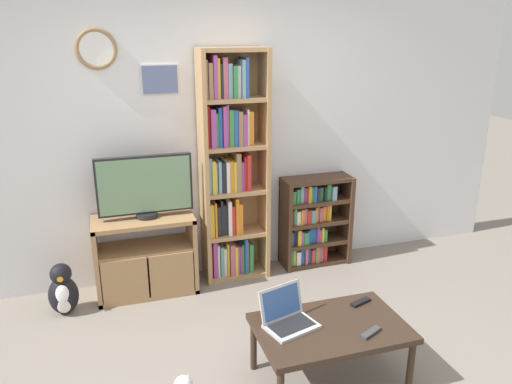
{
  "coord_description": "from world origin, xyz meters",
  "views": [
    {
      "loc": [
        -0.92,
        -2.42,
        2.19
      ],
      "look_at": [
        0.16,
        0.99,
        1.02
      ],
      "focal_mm": 35.0,
      "sensor_mm": 36.0,
      "label": 1
    }
  ],
  "objects_px": {
    "laptop": "(287,316)",
    "bookshelf_short": "(311,221)",
    "coffee_table": "(331,331)",
    "television": "(145,187)",
    "remote_near_laptop": "(361,302)",
    "tv_stand": "(146,256)",
    "bookshelf_tall": "(230,170)",
    "penguin_figurine": "(63,291)",
    "remote_far_from_laptop": "(371,333)"
  },
  "relations": [
    {
      "from": "bookshelf_tall",
      "to": "bookshelf_short",
      "type": "relative_size",
      "value": 2.36
    },
    {
      "from": "remote_near_laptop",
      "to": "penguin_figurine",
      "type": "distance_m",
      "value": 2.33
    },
    {
      "from": "bookshelf_tall",
      "to": "penguin_figurine",
      "type": "bearing_deg",
      "value": -170.26
    },
    {
      "from": "tv_stand",
      "to": "television",
      "type": "xyz_separation_m",
      "value": [
        0.04,
        0.02,
        0.61
      ]
    },
    {
      "from": "coffee_table",
      "to": "remote_far_from_laptop",
      "type": "distance_m",
      "value": 0.25
    },
    {
      "from": "remote_near_laptop",
      "to": "remote_far_from_laptop",
      "type": "relative_size",
      "value": 1.01
    },
    {
      "from": "coffee_table",
      "to": "laptop",
      "type": "relative_size",
      "value": 2.56
    },
    {
      "from": "television",
      "to": "remote_near_laptop",
      "type": "height_order",
      "value": "television"
    },
    {
      "from": "bookshelf_short",
      "to": "coffee_table",
      "type": "relative_size",
      "value": 0.92
    },
    {
      "from": "tv_stand",
      "to": "bookshelf_short",
      "type": "relative_size",
      "value": 0.97
    },
    {
      "from": "penguin_figurine",
      "to": "laptop",
      "type": "bearing_deg",
      "value": -42.07
    },
    {
      "from": "tv_stand",
      "to": "laptop",
      "type": "relative_size",
      "value": 2.27
    },
    {
      "from": "penguin_figurine",
      "to": "television",
      "type": "bearing_deg",
      "value": 13.75
    },
    {
      "from": "television",
      "to": "bookshelf_tall",
      "type": "xyz_separation_m",
      "value": [
        0.74,
        0.08,
        0.06
      ]
    },
    {
      "from": "coffee_table",
      "to": "laptop",
      "type": "height_order",
      "value": "laptop"
    },
    {
      "from": "remote_near_laptop",
      "to": "penguin_figurine",
      "type": "bearing_deg",
      "value": 40.16
    },
    {
      "from": "coffee_table",
      "to": "remote_near_laptop",
      "type": "xyz_separation_m",
      "value": [
        0.31,
        0.18,
        0.05
      ]
    },
    {
      "from": "tv_stand",
      "to": "penguin_figurine",
      "type": "distance_m",
      "value": 0.71
    },
    {
      "from": "bookshelf_short",
      "to": "laptop",
      "type": "height_order",
      "value": "bookshelf_short"
    },
    {
      "from": "remote_far_from_laptop",
      "to": "penguin_figurine",
      "type": "relative_size",
      "value": 0.38
    },
    {
      "from": "coffee_table",
      "to": "remote_far_from_laptop",
      "type": "height_order",
      "value": "remote_far_from_laptop"
    },
    {
      "from": "bookshelf_short",
      "to": "remote_far_from_laptop",
      "type": "height_order",
      "value": "bookshelf_short"
    },
    {
      "from": "tv_stand",
      "to": "television",
      "type": "height_order",
      "value": "television"
    },
    {
      "from": "remote_far_from_laptop",
      "to": "laptop",
      "type": "bearing_deg",
      "value": -144.59
    },
    {
      "from": "tv_stand",
      "to": "television",
      "type": "relative_size",
      "value": 1.08
    },
    {
      "from": "tv_stand",
      "to": "television",
      "type": "distance_m",
      "value": 0.61
    },
    {
      "from": "coffee_table",
      "to": "remote_near_laptop",
      "type": "relative_size",
      "value": 5.73
    },
    {
      "from": "television",
      "to": "penguin_figurine",
      "type": "distance_m",
      "value": 1.05
    },
    {
      "from": "bookshelf_short",
      "to": "tv_stand",
      "type": "bearing_deg",
      "value": -176.25
    },
    {
      "from": "bookshelf_short",
      "to": "remote_near_laptop",
      "type": "height_order",
      "value": "bookshelf_short"
    },
    {
      "from": "tv_stand",
      "to": "remote_far_from_laptop",
      "type": "xyz_separation_m",
      "value": [
        1.2,
        -1.69,
        0.08
      ]
    },
    {
      "from": "remote_near_laptop",
      "to": "bookshelf_short",
      "type": "bearing_deg",
      "value": -29.37
    },
    {
      "from": "remote_far_from_laptop",
      "to": "penguin_figurine",
      "type": "height_order",
      "value": "penguin_figurine"
    },
    {
      "from": "tv_stand",
      "to": "bookshelf_tall",
      "type": "height_order",
      "value": "bookshelf_tall"
    },
    {
      "from": "tv_stand",
      "to": "coffee_table",
      "type": "height_order",
      "value": "tv_stand"
    },
    {
      "from": "bookshelf_tall",
      "to": "remote_far_from_laptop",
      "type": "distance_m",
      "value": 1.92
    },
    {
      "from": "laptop",
      "to": "bookshelf_short",
      "type": "bearing_deg",
      "value": 45.22
    },
    {
      "from": "tv_stand",
      "to": "coffee_table",
      "type": "relative_size",
      "value": 0.89
    },
    {
      "from": "coffee_table",
      "to": "remote_near_laptop",
      "type": "height_order",
      "value": "remote_near_laptop"
    },
    {
      "from": "bookshelf_short",
      "to": "coffee_table",
      "type": "distance_m",
      "value": 1.73
    },
    {
      "from": "tv_stand",
      "to": "penguin_figurine",
      "type": "bearing_deg",
      "value": -167.18
    },
    {
      "from": "laptop",
      "to": "remote_far_from_laptop",
      "type": "distance_m",
      "value": 0.52
    },
    {
      "from": "tv_stand",
      "to": "remote_near_laptop",
      "type": "xyz_separation_m",
      "value": [
        1.31,
        -1.35,
        0.08
      ]
    },
    {
      "from": "laptop",
      "to": "penguin_figurine",
      "type": "height_order",
      "value": "laptop"
    },
    {
      "from": "penguin_figurine",
      "to": "bookshelf_tall",
      "type": "bearing_deg",
      "value": 9.74
    },
    {
      "from": "tv_stand",
      "to": "penguin_figurine",
      "type": "relative_size",
      "value": 1.94
    },
    {
      "from": "bookshelf_short",
      "to": "remote_near_laptop",
      "type": "xyz_separation_m",
      "value": [
        -0.27,
        -1.45,
        -0.01
      ]
    },
    {
      "from": "television",
      "to": "remote_near_laptop",
      "type": "bearing_deg",
      "value": -47.02
    },
    {
      "from": "remote_near_laptop",
      "to": "remote_far_from_laptop",
      "type": "bearing_deg",
      "value": 142.18
    },
    {
      "from": "coffee_table",
      "to": "remote_near_laptop",
      "type": "bearing_deg",
      "value": 30.36
    }
  ]
}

